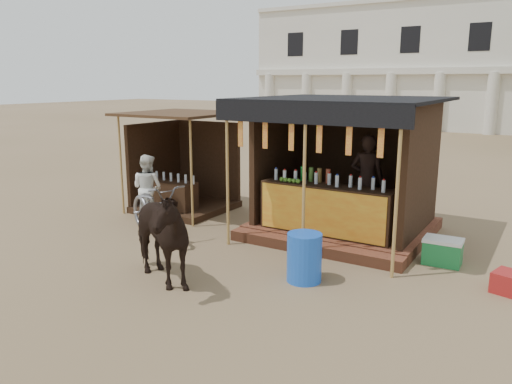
% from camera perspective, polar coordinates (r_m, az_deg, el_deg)
% --- Properties ---
extents(ground, '(120.00, 120.00, 0.00)m').
position_cam_1_polar(ground, '(8.24, -5.90, -9.58)').
color(ground, '#846B4C').
rests_on(ground, ground).
extents(main_stall, '(3.60, 3.61, 2.78)m').
position_cam_1_polar(main_stall, '(10.29, 10.06, 0.80)').
color(main_stall, brown).
rests_on(main_stall, ground).
extents(secondary_stall, '(2.40, 2.40, 2.38)m').
position_cam_1_polar(secondary_stall, '(12.35, -8.61, 1.95)').
color(secondary_stall, '#341E13').
rests_on(secondary_stall, ground).
extents(cow, '(2.01, 1.45, 1.55)m').
position_cam_1_polar(cow, '(7.88, -11.56, -4.82)').
color(cow, black).
rests_on(cow, ground).
extents(motorbike, '(2.27, 1.53, 1.13)m').
position_cam_1_polar(motorbike, '(10.23, -11.44, -2.01)').
color(motorbike, gray).
rests_on(motorbike, ground).
extents(bystander, '(0.77, 0.62, 1.51)m').
position_cam_1_polar(bystander, '(11.42, -12.29, 0.45)').
color(bystander, white).
rests_on(bystander, ground).
extents(blue_barrel, '(0.60, 0.60, 0.78)m').
position_cam_1_polar(blue_barrel, '(7.93, 5.54, -7.46)').
color(blue_barrel, blue).
rests_on(blue_barrel, ground).
extents(red_crate, '(0.52, 0.53, 0.32)m').
position_cam_1_polar(red_crate, '(8.45, 26.97, -9.22)').
color(red_crate, maroon).
rests_on(red_crate, ground).
extents(cooler, '(0.66, 0.46, 0.46)m').
position_cam_1_polar(cooler, '(9.22, 20.55, -6.35)').
color(cooler, '#1C803C').
rests_on(cooler, ground).
extents(background_building, '(26.00, 7.45, 8.18)m').
position_cam_1_polar(background_building, '(36.60, 21.55, 13.11)').
color(background_building, silver).
rests_on(background_building, ground).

